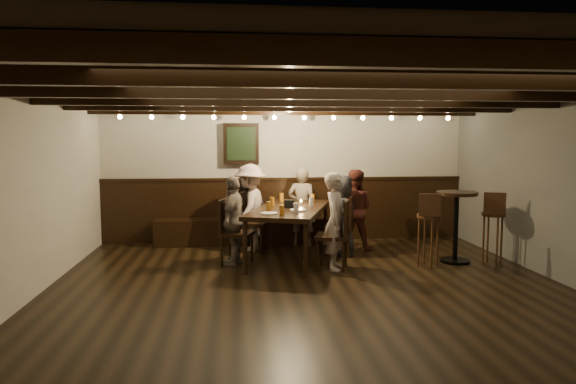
{
  "coord_description": "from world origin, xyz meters",
  "views": [
    {
      "loc": [
        -0.91,
        -5.7,
        1.85
      ],
      "look_at": [
        -0.19,
        1.3,
        1.11
      ],
      "focal_mm": 32.0,
      "sensor_mm": 36.0,
      "label": 1
    }
  ],
  "objects": [
    {
      "name": "pint_c",
      "position": [
        -0.35,
        2.16,
        0.87
      ],
      "size": [
        0.07,
        0.07,
        0.14
      ],
      "primitive_type": "cylinder",
      "color": "#BF7219",
      "rests_on": "dining_table"
    },
    {
      "name": "chair_left_far",
      "position": [
        -0.91,
        1.76,
        0.29
      ],
      "size": [
        0.55,
        0.55,
        0.96
      ],
      "rotation": [
        0.0,
        0.0,
        -1.88
      ],
      "color": "black",
      "rests_on": "floor"
    },
    {
      "name": "person_right_far",
      "position": [
        0.49,
        1.32,
        0.69
      ],
      "size": [
        0.46,
        0.58,
        1.37
      ],
      "primitive_type": "imported",
      "rotation": [
        0.0,
        0.0,
        1.27
      ],
      "color": "#B9A89C",
      "rests_on": "floor"
    },
    {
      "name": "pint_b",
      "position": [
        0.34,
        2.52,
        0.87
      ],
      "size": [
        0.07,
        0.07,
        0.14
      ],
      "primitive_type": "cylinder",
      "color": "#BF7219",
      "rests_on": "dining_table"
    },
    {
      "name": "candle",
      "position": [
        0.11,
        2.22,
        0.83
      ],
      "size": [
        0.05,
        0.05,
        0.05
      ],
      "primitive_type": "cylinder",
      "color": "beige",
      "rests_on": "dining_table"
    },
    {
      "name": "room",
      "position": [
        -0.29,
        2.21,
        1.07
      ],
      "size": [
        7.0,
        7.0,
        7.0
      ],
      "color": "black",
      "rests_on": "ground"
    },
    {
      "name": "person_left_far",
      "position": [
        -0.94,
        1.77,
        0.65
      ],
      "size": [
        0.53,
        0.82,
        1.3
      ],
      "primitive_type": "imported",
      "rotation": [
        0.0,
        0.0,
        -1.88
      ],
      "color": "gray",
      "rests_on": "floor"
    },
    {
      "name": "person_right_near",
      "position": [
        0.76,
        2.18,
        0.64
      ],
      "size": [
        0.57,
        0.71,
        1.27
      ],
      "primitive_type": "imported",
      "rotation": [
        0.0,
        0.0,
        1.27
      ],
      "color": "#2B2A2D",
      "rests_on": "floor"
    },
    {
      "name": "pint_g",
      "position": [
        -0.28,
        1.19,
        0.87
      ],
      "size": [
        0.07,
        0.07,
        0.14
      ],
      "primitive_type": "cylinder",
      "color": "#BF7219",
      "rests_on": "dining_table"
    },
    {
      "name": "plate_far",
      "position": [
        -0.01,
        1.63,
        0.81
      ],
      "size": [
        0.24,
        0.24,
        0.01
      ],
      "primitive_type": "cylinder",
      "color": "white",
      "rests_on": "dining_table"
    },
    {
      "name": "pint_f",
      "position": [
        -0.06,
        1.39,
        0.87
      ],
      "size": [
        0.07,
        0.07,
        0.14
      ],
      "primitive_type": "cylinder",
      "color": "silver",
      "rests_on": "dining_table"
    },
    {
      "name": "person_left_near",
      "position": [
        -0.67,
        2.63,
        0.72
      ],
      "size": [
        0.78,
        1.04,
        1.43
      ],
      "primitive_type": "imported",
      "rotation": [
        0.0,
        0.0,
        -1.88
      ],
      "color": "#B9A29C",
      "rests_on": "floor"
    },
    {
      "name": "chair_right_near",
      "position": [
        0.73,
        2.19,
        0.29
      ],
      "size": [
        0.54,
        0.54,
        0.95
      ],
      "rotation": [
        0.0,
        0.0,
        1.27
      ],
      "color": "black",
      "rests_on": "floor"
    },
    {
      "name": "person_bench_left",
      "position": [
        -0.68,
        3.1,
        0.64
      ],
      "size": [
        0.72,
        0.58,
        1.28
      ],
      "primitive_type": "imported",
      "rotation": [
        0.0,
        0.0,
        2.84
      ],
      "color": "black",
      "rests_on": "floor"
    },
    {
      "name": "chair_left_near",
      "position": [
        -0.64,
        2.62,
        0.3
      ],
      "size": [
        0.55,
        0.55,
        0.97
      ],
      "rotation": [
        0.0,
        0.0,
        -1.88
      ],
      "color": "black",
      "rests_on": "floor"
    },
    {
      "name": "pint_e",
      "position": [
        -0.43,
        1.61,
        0.87
      ],
      "size": [
        0.07,
        0.07,
        0.14
      ],
      "primitive_type": "cylinder",
      "color": "#BF7219",
      "rests_on": "dining_table"
    },
    {
      "name": "bar_stool_left",
      "position": [
        1.85,
        1.32,
        0.4
      ],
      "size": [
        0.36,
        0.38,
        1.08
      ],
      "rotation": [
        0.0,
        0.0,
        -0.31
      ],
      "color": "#3A1E12",
      "rests_on": "floor"
    },
    {
      "name": "person_bench_centre",
      "position": [
        0.22,
        2.97,
        0.68
      ],
      "size": [
        0.57,
        0.46,
        1.35
      ],
      "primitive_type": "imported",
      "rotation": [
        0.0,
        0.0,
        2.84
      ],
      "color": "gray",
      "rests_on": "floor"
    },
    {
      "name": "pint_a",
      "position": [
        -0.15,
        2.72,
        0.87
      ],
      "size": [
        0.07,
        0.07,
        0.14
      ],
      "primitive_type": "cylinder",
      "color": "#BF7219",
      "rests_on": "dining_table"
    },
    {
      "name": "dining_table",
      "position": [
        -0.09,
        1.97,
        0.74
      ],
      "size": [
        1.56,
        2.33,
        0.8
      ],
      "rotation": [
        0.0,
        0.0,
        -0.3
      ],
      "color": "black",
      "rests_on": "floor"
    },
    {
      "name": "bar_stool_right",
      "position": [
        2.85,
        1.37,
        0.4
      ],
      "size": [
        0.38,
        0.39,
        1.08
      ],
      "rotation": [
        0.0,
        0.0,
        -0.43
      ],
      "color": "#3A1E12",
      "rests_on": "floor"
    },
    {
      "name": "plate_near",
      "position": [
        -0.44,
        1.35,
        0.81
      ],
      "size": [
        0.24,
        0.24,
        0.01
      ],
      "primitive_type": "cylinder",
      "color": "white",
      "rests_on": "dining_table"
    },
    {
      "name": "condiment_caddy",
      "position": [
        -0.1,
        1.92,
        0.86
      ],
      "size": [
        0.15,
        0.1,
        0.12
      ],
      "primitive_type": "cube",
      "color": "black",
      "rests_on": "dining_table"
    },
    {
      "name": "pint_d",
      "position": [
        0.26,
        2.07,
        0.87
      ],
      "size": [
        0.07,
        0.07,
        0.14
      ],
      "primitive_type": "cylinder",
      "color": "silver",
      "rests_on": "dining_table"
    },
    {
      "name": "person_bench_right",
      "position": [
        1.04,
        2.56,
        0.67
      ],
      "size": [
        0.77,
        0.68,
        1.34
      ],
      "primitive_type": "imported",
      "rotation": [
        0.0,
        0.0,
        2.84
      ],
      "color": "#5C271F",
      "rests_on": "floor"
    },
    {
      "name": "high_top_table",
      "position": [
        2.35,
        1.53,
        0.7
      ],
      "size": [
        0.6,
        0.6,
        1.06
      ],
      "color": "black",
      "rests_on": "floor"
    },
    {
      "name": "chair_right_far",
      "position": [
        0.46,
        1.33,
        0.3
      ],
      "size": [
        0.56,
        0.56,
        0.98
      ],
      "rotation": [
        0.0,
        0.0,
        1.27
      ],
      "color": "black",
      "rests_on": "floor"
    }
  ]
}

